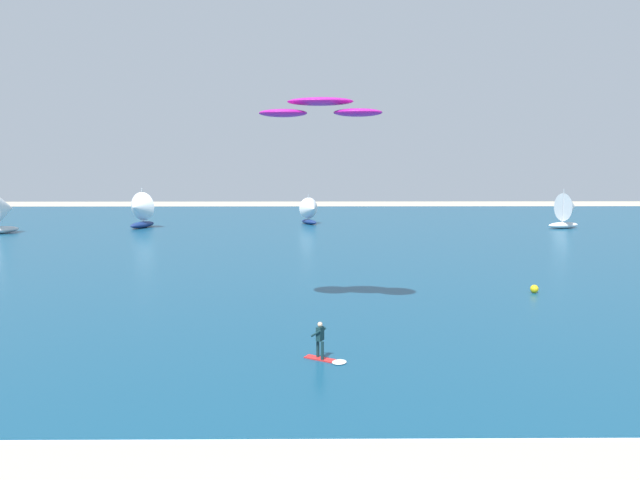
# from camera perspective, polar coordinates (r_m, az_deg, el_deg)

# --- Properties ---
(ocean) EXTENTS (160.00, 90.00, 0.10)m
(ocean) POSITION_cam_1_polar(r_m,az_deg,el_deg) (63.42, -0.26, -0.09)
(ocean) COLOR navy
(ocean) RESTS_ON ground
(shoreline_foam) EXTENTS (84.13, 1.40, 0.01)m
(shoreline_foam) POSITION_cam_1_polar(r_m,az_deg,el_deg) (20.41, 6.10, -17.75)
(shoreline_foam) COLOR white
(shoreline_foam) RESTS_ON ground
(kitesurfer) EXTENTS (1.97, 1.48, 1.67)m
(kitesurfer) POSITION_cam_1_polar(r_m,az_deg,el_deg) (26.28, 0.37, -10.11)
(kitesurfer) COLOR red
(kitesurfer) RESTS_ON ocean
(kite) EXTENTS (6.96, 2.91, 1.03)m
(kite) POSITION_cam_1_polar(r_m,az_deg,el_deg) (33.26, 0.02, 12.45)
(kite) COLOR #B21999
(sailboat_trailing) EXTENTS (3.22, 3.54, 3.93)m
(sailboat_trailing) POSITION_cam_1_polar(r_m,az_deg,el_deg) (78.54, -0.88, 2.80)
(sailboat_trailing) COLOR navy
(sailboat_trailing) RESTS_ON ocean
(sailboat_center_horizon) EXTENTS (4.36, 3.83, 4.91)m
(sailboat_center_horizon) POSITION_cam_1_polar(r_m,az_deg,el_deg) (80.43, 22.57, 2.64)
(sailboat_center_horizon) COLOR white
(sailboat_center_horizon) RESTS_ON ocean
(sailboat_outermost) EXTENTS (4.78, 4.78, 5.41)m
(sailboat_outermost) POSITION_cam_1_polar(r_m,az_deg,el_deg) (78.25, -28.00, 2.37)
(sailboat_outermost) COLOR silver
(sailboat_outermost) RESTS_ON ocean
(sailboat_leading) EXTENTS (3.97, 4.45, 5.00)m
(sailboat_leading) POSITION_cam_1_polar(r_m,az_deg,el_deg) (77.42, -16.91, 2.76)
(sailboat_leading) COLOR navy
(sailboat_leading) RESTS_ON ocean
(marker_buoy) EXTENTS (0.53, 0.53, 0.53)m
(marker_buoy) POSITION_cam_1_polar(r_m,az_deg,el_deg) (41.36, 19.75, -4.40)
(marker_buoy) COLOR yellow
(marker_buoy) RESTS_ON ocean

